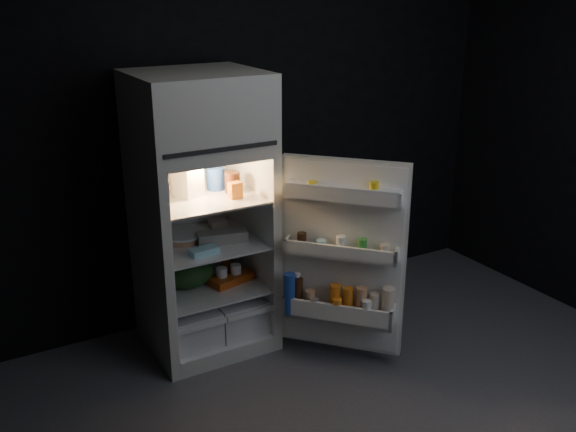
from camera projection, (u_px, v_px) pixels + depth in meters
floor at (391, 422)px, 3.50m from camera, size 4.00×3.40×0.00m
wall_back at (247, 123)px, 4.43m from camera, size 4.00×0.00×2.70m
refrigerator at (200, 205)px, 4.01m from camera, size 0.76×0.71×1.78m
fridge_door at (342, 262)px, 3.86m from camera, size 0.63×0.66×1.22m
milk_jug at (187, 177)px, 3.91m from camera, size 0.19×0.19×0.24m
mayo_jar at (216, 179)px, 4.06m from camera, size 0.14×0.14×0.14m
jam_jar at (232, 182)px, 4.00m from camera, size 0.12×0.12×0.13m
amber_bottle at (156, 180)px, 3.88m from camera, size 0.10×0.10×0.22m
small_carton at (235, 190)px, 3.89m from camera, size 0.08×0.06×0.10m
egg_carton at (222, 237)px, 4.03m from camera, size 0.33×0.19×0.07m
pie at (182, 236)px, 4.07m from camera, size 0.29×0.29×0.04m
flat_package at (204, 251)px, 3.85m from camera, size 0.18×0.10×0.04m
wrapped_pkg at (218, 223)px, 4.28m from camera, size 0.12×0.11×0.05m
produce_bag at (189, 272)px, 4.09m from camera, size 0.32×0.27×0.20m
yogurt_tray at (230, 278)px, 4.18m from camera, size 0.32×0.22×0.05m
small_can_red at (225, 261)px, 4.39m from camera, size 0.07×0.07×0.09m
small_can_silver at (236, 261)px, 4.39m from camera, size 0.07×0.07×0.09m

